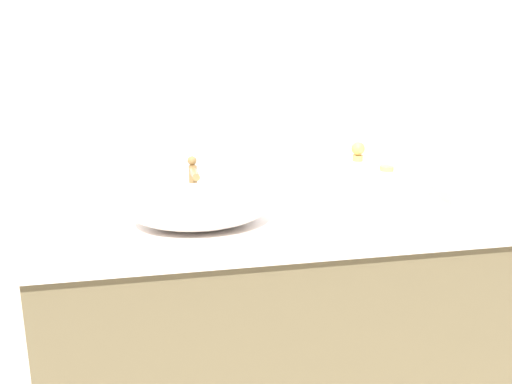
{
  "coord_description": "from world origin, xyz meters",
  "views": [
    {
      "loc": [
        -0.38,
        -1.03,
        1.32
      ],
      "look_at": [
        -0.09,
        0.39,
        0.93
      ],
      "focal_mm": 37.76,
      "sensor_mm": 36.0,
      "label": 1
    }
  ],
  "objects": [
    {
      "name": "folded_hand_towel",
      "position": [
        0.61,
        0.47,
        0.87
      ],
      "size": [
        0.19,
        0.14,
        0.04
      ],
      "primitive_type": "cube",
      "rotation": [
        0.0,
        0.0,
        0.07
      ],
      "color": "#96A191",
      "rests_on": "vanity_counter"
    },
    {
      "name": "candle_jar",
      "position": [
        0.1,
        0.42,
        0.87
      ],
      "size": [
        0.06,
        0.06,
        0.04
      ],
      "primitive_type": "cylinder",
      "color": "silver",
      "rests_on": "vanity_counter"
    },
    {
      "name": "wall_mirror_panel",
      "position": [
        0.07,
        0.69,
        1.34
      ],
      "size": [
        1.31,
        0.01,
        0.98
      ],
      "primitive_type": "cube",
      "color": "#B2BCC6",
      "rests_on": "vanity_counter"
    },
    {
      "name": "soap_dispenser",
      "position": [
        0.25,
        0.49,
        0.93
      ],
      "size": [
        0.07,
        0.07,
        0.19
      ],
      "color": "white",
      "rests_on": "vanity_counter"
    },
    {
      "name": "bathroom_wall_rear",
      "position": [
        0.0,
        0.73,
        1.3
      ],
      "size": [
        6.0,
        0.06,
        2.6
      ],
      "primitive_type": "cube",
      "color": "silver",
      "rests_on": "ground"
    },
    {
      "name": "lotion_bottle",
      "position": [
        0.36,
        0.52,
        0.9
      ],
      "size": [
        0.07,
        0.07,
        0.11
      ],
      "color": "silver",
      "rests_on": "vanity_counter"
    },
    {
      "name": "vanity_counter",
      "position": [
        0.07,
        0.41,
        0.43
      ],
      "size": [
        1.53,
        0.56,
        0.85
      ],
      "color": "brown",
      "rests_on": "ground"
    },
    {
      "name": "sink_basin",
      "position": [
        -0.25,
        0.37,
        0.9
      ],
      "size": [
        0.38,
        0.28,
        0.11
      ],
      "primitive_type": "ellipsoid",
      "color": "white",
      "rests_on": "vanity_counter"
    },
    {
      "name": "faucet",
      "position": [
        -0.25,
        0.53,
        0.94
      ],
      "size": [
        0.03,
        0.14,
        0.16
      ],
      "color": "olive",
      "rests_on": "vanity_counter"
    }
  ]
}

